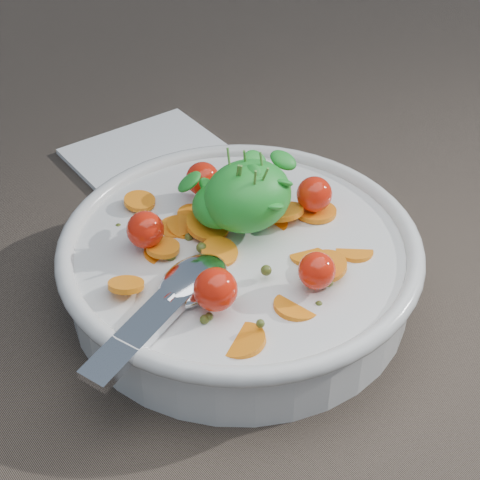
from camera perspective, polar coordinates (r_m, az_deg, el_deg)
ground at (r=0.65m, az=1.69°, el=-5.44°), size 6.00×6.00×0.00m
bowl at (r=0.64m, az=-0.03°, el=-1.72°), size 0.33×0.31×0.13m
napkin at (r=0.85m, az=-6.96°, el=6.49°), size 0.17×0.15×0.01m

